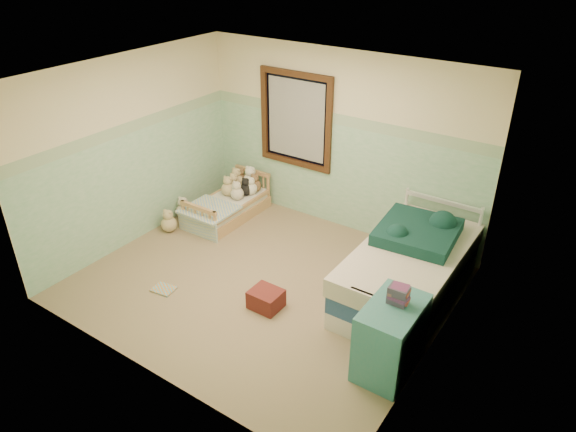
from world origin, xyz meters
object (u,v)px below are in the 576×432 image
Objects in this scene: twin_bed_frame at (406,290)px; plush_floor_cream at (184,211)px; toddler_bed_frame at (228,212)px; floor_book at (164,289)px; red_pillow at (266,299)px; dresser at (391,338)px; plush_floor_tan at (169,224)px.

plush_floor_cream is at bearing -179.25° from twin_bed_frame.
floor_book is at bearing -74.10° from toddler_bed_frame.
red_pillow is (2.25, -1.01, -0.01)m from plush_floor_cream.
toddler_bed_frame is 3.00m from twin_bed_frame.
twin_bed_frame is at bearing 104.82° from dresser.
dresser reaches higher than twin_bed_frame.
red_pillow reaches higher than toddler_bed_frame.
twin_bed_frame is at bearing 23.29° from floor_book.
toddler_bed_frame is 5.69× the size of plush_floor_tan.
twin_bed_frame is 1.63m from red_pillow.
plush_floor_tan is 0.86× the size of floor_book.
twin_bed_frame is (3.50, 0.05, -0.00)m from plush_floor_cream.
red_pillow is at bearing -139.71° from twin_bed_frame.
dresser reaches higher than toddler_bed_frame.
plush_floor_cream is 1.01× the size of plush_floor_tan.
twin_bed_frame reaches higher than toddler_bed_frame.
plush_floor_cream is at bearing 104.12° from plush_floor_tan.
red_pillow is at bearing 11.85° from floor_book.
red_pillow is (1.73, -1.41, 0.03)m from toddler_bed_frame.
plush_floor_cream is 1.79m from floor_book.
dresser is at bearing -16.16° from plush_floor_cream.
twin_bed_frame is 1.22m from dresser.
red_pillow is at bearing -39.14° from toddler_bed_frame.
twin_bed_frame is 2.67× the size of dresser.
red_pillow is at bearing -15.79° from plush_floor_tan.
twin_bed_frame reaches higher than floor_book.
toddler_bed_frame is 5.65× the size of plush_floor_cream.
dresser is (3.28, -1.50, 0.29)m from toddler_bed_frame.
dresser is (0.30, -1.15, 0.27)m from twin_bed_frame.
red_pillow is (2.15, -0.61, -0.00)m from plush_floor_tan.
toddler_bed_frame is 1.92m from floor_book.
toddler_bed_frame is at bearing 140.86° from red_pillow.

